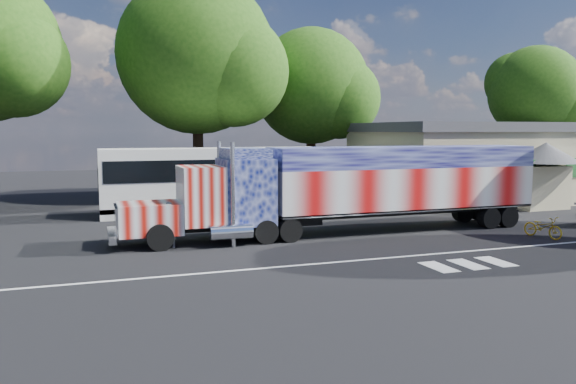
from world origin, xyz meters
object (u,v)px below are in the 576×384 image
object	(u,v)px
semi_truck	(356,186)
tree_n_mid	(199,56)
tree_ne_a	(313,87)
coach_bus	(215,179)
tree_far_ne	(537,93)
woman	(169,225)
bicycle	(543,227)

from	to	relation	value
semi_truck	tree_n_mid	bearing A→B (deg)	106.82
tree_ne_a	semi_truck	bearing A→B (deg)	-104.95
coach_bus	tree_ne_a	bearing A→B (deg)	40.86
semi_truck	tree_far_ne	distance (m)	29.77
woman	tree_n_mid	distance (m)	18.06
semi_truck	bicycle	xyz separation A→B (m)	(7.19, -3.84, -1.69)
tree_n_mid	bicycle	bearing A→B (deg)	-57.91
coach_bus	tree_far_ne	size ratio (longest dim) A/B	1.07
woman	tree_far_ne	bearing A→B (deg)	43.52
coach_bus	bicycle	world-z (taller)	coach_bus
tree_far_ne	woman	bearing A→B (deg)	-153.84
bicycle	tree_far_ne	bearing A→B (deg)	35.81
semi_truck	coach_bus	xyz separation A→B (m)	(-4.79, 8.50, -0.26)
coach_bus	tree_far_ne	distance (m)	30.88
bicycle	tree_ne_a	bearing A→B (deg)	85.42
woman	tree_ne_a	world-z (taller)	tree_ne_a
tree_ne_a	coach_bus	bearing A→B (deg)	-139.14
woman	tree_ne_a	xyz separation A→B (m)	(12.94, 17.02, 7.01)
coach_bus	woman	bearing A→B (deg)	-112.48
coach_bus	tree_n_mid	world-z (taller)	tree_n_mid
coach_bus	bicycle	bearing A→B (deg)	-45.85
woman	tree_ne_a	size ratio (longest dim) A/B	0.15
coach_bus	tree_far_ne	xyz separation A→B (m)	(29.42, 7.21, 5.96)
tree_ne_a	tree_n_mid	size ratio (longest dim) A/B	0.83
semi_truck	bicycle	distance (m)	8.32
semi_truck	woman	world-z (taller)	semi_truck
coach_bus	tree_far_ne	world-z (taller)	tree_far_ne
coach_bus	bicycle	distance (m)	17.25
tree_far_ne	semi_truck	bearing A→B (deg)	-147.47
tree_ne_a	bicycle	bearing A→B (deg)	-82.14
woman	tree_n_mid	size ratio (longest dim) A/B	0.12
bicycle	woman	bearing A→B (deg)	155.89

